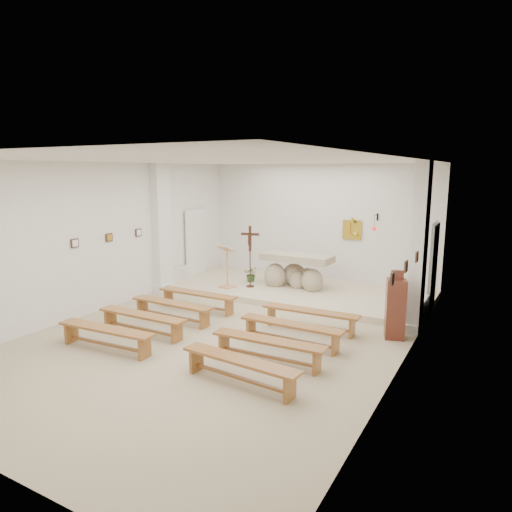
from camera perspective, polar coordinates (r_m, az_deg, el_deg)
The scene contains 31 objects.
ground at distance 9.61m, azimuth -3.66°, elevation -9.50°, with size 7.00×10.00×0.00m, color tan.
wall_left at distance 11.42m, azimuth -18.69°, elevation 2.24°, with size 0.02×10.00×3.50m, color white.
wall_right at distance 7.86m, azimuth 18.12°, elevation -1.32°, with size 0.02×10.00×3.50m, color white.
wall_back at distance 13.58m, azimuth 7.72°, elevation 3.96°, with size 7.00×0.02×3.50m, color white.
ceiling at distance 9.03m, azimuth -3.92°, elevation 11.78°, with size 7.00×10.00×0.02m, color silver.
sanctuary_platform at distance 12.54m, azimuth 5.03°, elevation -4.34°, with size 6.98×3.00×0.15m, color beige.
pilaster_left at distance 12.75m, azimuth -11.68°, elevation 3.41°, with size 0.26×0.55×3.50m, color white.
pilaster_right at distance 9.82m, azimuth 19.71°, elevation 0.89°, with size 0.26×0.55×3.50m, color white.
gold_wall_relief at distance 13.22m, azimuth 11.91°, elevation 3.22°, with size 0.55×0.04×0.55m, color gold.
sanctuary_lamp at distance 12.77m, azimuth 14.60°, elevation 3.57°, with size 0.11×0.36×0.44m.
station_frame_left_front at distance 10.89m, azimuth -21.71°, elevation 1.50°, with size 0.03×0.20×0.20m, color #42271D.
station_frame_left_mid at distance 11.54m, azimuth -17.88°, elevation 2.22°, with size 0.03×0.20×0.20m, color #42271D.
station_frame_left_rear at distance 12.23m, azimuth -14.47°, elevation 2.85°, with size 0.03×0.20×0.20m, color #42271D.
station_frame_right_front at distance 7.11m, azimuth 16.69°, elevation -2.72°, with size 0.03×0.20×0.20m, color #42271D.
station_frame_right_mid at distance 8.07m, azimuth 18.25°, elevation -1.25°, with size 0.03×0.20×0.20m, color #42271D.
station_frame_right_rear at distance 9.03m, azimuth 19.47°, elevation -0.09°, with size 0.03×0.20×0.20m, color #42271D.
radiator_left at distance 13.58m, azimuth -9.72°, elevation -2.44°, with size 0.10×0.85×0.52m, color silver.
radiator_right at distance 10.82m, azimuth 20.16°, elevation -6.34°, with size 0.10×0.85×0.52m, color silver.
altar at distance 12.56m, azimuth 4.99°, elevation -2.14°, with size 1.96×0.89×1.00m.
lectern at distance 12.42m, azimuth -3.65°, elevation -1.33°, with size 0.47×0.42×1.18m.
crucifix_stand at distance 12.40m, azimuth -0.75°, elevation 0.52°, with size 0.51×0.22×1.69m.
potted_plant at distance 13.13m, azimuth -0.58°, elevation -2.26°, with size 0.40×0.35×0.45m, color #294E1F.
donation_pedestal at distance 9.52m, azimuth 17.03°, elevation -6.29°, with size 0.47×0.47×1.39m.
bench_left_front at distance 11.06m, azimuth -7.32°, elevation -5.06°, with size 2.07×0.33×0.44m.
bench_right_front at distance 9.69m, azimuth 6.80°, elevation -7.34°, with size 2.08×0.40×0.44m.
bench_left_second at distance 10.34m, azimuth -10.46°, elevation -6.27°, with size 2.08×0.38×0.44m.
bench_right_second at distance 8.86m, azimuth 4.42°, elevation -9.04°, with size 2.08×0.36×0.44m.
bench_left_third at distance 9.67m, azimuth -14.08°, elevation -7.63°, with size 2.08×0.34×0.44m.
bench_right_third at distance 8.06m, azimuth 1.53°, elevation -11.06°, with size 2.08×0.40×0.44m.
bench_left_fourth at distance 9.04m, azimuth -18.24°, elevation -9.16°, with size 2.09×0.45×0.44m.
bench_right_fourth at distance 7.29m, azimuth -2.03°, elevation -13.48°, with size 2.09×0.51×0.44m.
Camera 1 is at (4.91, -7.58, 3.31)m, focal length 32.00 mm.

